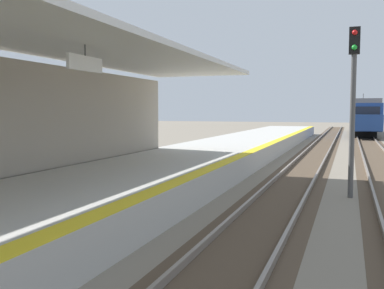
{
  "coord_description": "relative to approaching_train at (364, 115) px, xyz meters",
  "views": [
    {
      "loc": [
        3.81,
        4.24,
        2.69
      ],
      "look_at": [
        1.23,
        11.37,
        2.1
      ],
      "focal_mm": 40.8,
      "sensor_mm": 36.0,
      "label": 1
    }
  ],
  "objects": [
    {
      "name": "station_platform",
      "position": [
        -7.8,
        -40.88,
        -1.73
      ],
      "size": [
        5.0,
        80.0,
        0.91
      ],
      "color": "#B7B5AD",
      "rests_on": "ground"
    },
    {
      "name": "track_pair_nearest_platform",
      "position": [
        -3.4,
        -36.88,
        -2.13
      ],
      "size": [
        2.34,
        120.0,
        0.16
      ],
      "color": "#4C3D2D",
      "rests_on": "ground"
    },
    {
      "name": "rail_signal_post",
      "position": [
        -1.41,
        -38.44,
        1.02
      ],
      "size": [
        0.32,
        0.34,
        5.2
      ],
      "color": "#4C4C4C",
      "rests_on": "ground"
    },
    {
      "name": "approaching_train",
      "position": [
        0.0,
        0.0,
        0.0
      ],
      "size": [
        2.93,
        19.6,
        4.76
      ],
      "color": "navy",
      "rests_on": "ground"
    }
  ]
}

